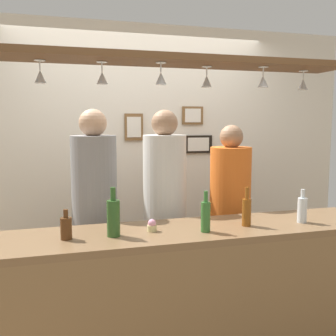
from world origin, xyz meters
TOP-DOWN VIEW (x-y plane):
  - back_wall at (0.00, 1.10)m, footprint 4.40×0.06m
  - bar_counter at (0.00, -0.50)m, footprint 2.70×0.55m
  - overhead_glass_rack at (0.00, -0.30)m, footprint 2.20×0.36m
  - hanging_wineglass_far_left at (-0.87, -0.25)m, footprint 0.07×0.07m
  - hanging_wineglass_left at (-0.52, -0.28)m, footprint 0.07×0.07m
  - hanging_wineglass_center_left at (-0.17, -0.35)m, footprint 0.07×0.07m
  - hanging_wineglass_center at (0.16, -0.26)m, footprint 0.07×0.07m
  - hanging_wineglass_center_right at (0.52, -0.35)m, footprint 0.07×0.07m
  - hanging_wineglass_right at (0.89, -0.24)m, footprint 0.07×0.07m
  - person_left_grey_shirt at (-0.53, 0.25)m, footprint 0.34×0.34m
  - person_middle_white_patterned_shirt at (0.02, 0.25)m, footprint 0.34×0.34m
  - person_right_orange_shirt at (0.58, 0.25)m, footprint 0.34×0.34m
  - bottle_beer_brown_stubby at (-0.75, -0.37)m, footprint 0.07×0.07m
  - bottle_champagne_green at (-0.48, -0.38)m, footprint 0.08×0.08m
  - bottle_soda_clear at (0.81, -0.41)m, footprint 0.06×0.06m
  - bottle_beer_green_import at (0.09, -0.45)m, footprint 0.06×0.06m
  - bottle_beer_amber_tall at (0.40, -0.39)m, footprint 0.06×0.06m
  - cupcake at (-0.23, -0.34)m, footprint 0.06×0.06m
  - picture_frame_lower_pair at (0.59, 1.06)m, footprint 0.30×0.02m
  - picture_frame_upper_small at (0.53, 1.06)m, footprint 0.22×0.02m
  - picture_frame_crest at (-0.08, 1.06)m, footprint 0.18×0.02m

SIDE VIEW (x-z plane):
  - bar_counter at x=0.00m, z-range 0.17..1.15m
  - person_right_orange_shirt at x=0.58m, z-range 0.17..1.81m
  - cupcake at x=-0.23m, z-range 0.97..1.05m
  - bottle_beer_brown_stubby at x=-0.75m, z-range 0.96..1.14m
  - person_middle_white_patterned_shirt at x=0.02m, z-range 0.18..1.94m
  - person_left_grey_shirt at x=-0.53m, z-range 0.18..1.94m
  - bottle_soda_clear at x=0.81m, z-range 0.95..1.18m
  - bottle_beer_amber_tall at x=0.40m, z-range 0.95..1.21m
  - bottle_beer_green_import at x=0.09m, z-range 0.95..1.21m
  - bottle_champagne_green at x=-0.48m, z-range 0.95..1.25m
  - back_wall at x=0.00m, z-range 0.00..2.60m
  - picture_frame_lower_pair at x=0.59m, z-range 1.34..1.52m
  - picture_frame_crest at x=-0.08m, z-range 1.48..1.74m
  - picture_frame_upper_small at x=0.53m, z-range 1.63..1.81m
  - hanging_wineglass_far_left at x=-0.87m, z-range 1.86..2.00m
  - hanging_wineglass_left at x=-0.52m, z-range 1.86..2.00m
  - hanging_wineglass_center_left at x=-0.17m, z-range 1.86..2.00m
  - hanging_wineglass_center at x=0.16m, z-range 1.86..2.00m
  - hanging_wineglass_center_right at x=0.52m, z-range 1.86..2.00m
  - hanging_wineglass_right at x=0.89m, z-range 1.86..2.00m
  - overhead_glass_rack at x=0.00m, z-range 2.02..2.06m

